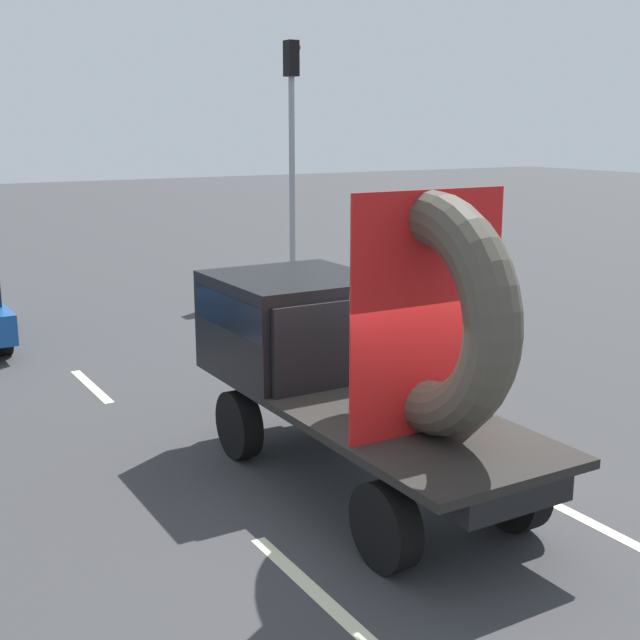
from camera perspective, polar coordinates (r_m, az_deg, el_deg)
The scene contains 7 objects.
ground_plane at distance 10.02m, azimuth 6.01°, elevation -12.55°, with size 120.00×120.00×0.00m, color #38383A.
flatbed_truck at distance 10.33m, azimuth 1.48°, elevation -1.57°, with size 2.02×5.42×3.68m.
traffic_light at distance 22.91m, azimuth -1.90°, elevation 12.58°, with size 0.42×0.36×6.43m.
lane_dash_left_near at distance 8.40m, azimuth -0.25°, elevation -17.85°, with size 2.48×0.16×0.01m, color beige.
lane_dash_left_far at distance 14.87m, azimuth -15.11°, elevation -4.30°, with size 2.09×0.16×0.01m, color beige.
lane_dash_right_near at distance 10.23m, azimuth 16.96°, elevation -12.49°, with size 2.31×0.16×0.01m, color beige.
lane_dash_right_far at distance 16.41m, azimuth -4.20°, elevation -2.26°, with size 2.88×0.16×0.01m, color beige.
Camera 1 is at (-5.45, -7.22, 4.31)m, focal length 47.63 mm.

